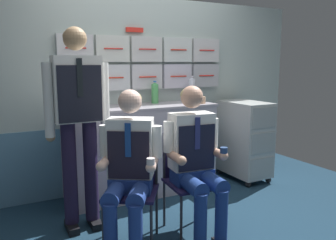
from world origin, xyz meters
name	(u,v)px	position (x,y,z in m)	size (l,w,h in m)	color
ground	(209,232)	(0.00, 0.00, -0.02)	(4.80, 4.80, 0.04)	#173043
galley_bulkhead	(144,94)	(0.00, 1.37, 1.07)	(4.20, 0.14, 2.15)	#ABBCB6
galley_counter	(141,150)	(-0.16, 1.09, 0.49)	(1.65, 0.53, 0.97)	#ACA7B2
service_trolley	(245,138)	(1.15, 0.93, 0.51)	(0.40, 0.65, 0.96)	black
folding_chair_left	(133,178)	(-0.63, 0.19, 0.51)	(0.55, 0.55, 0.84)	#2D2D33
crew_member_left	(129,165)	(-0.71, 0.05, 0.67)	(0.59, 0.66, 1.23)	black
folding_chair_center	(187,170)	(-0.14, 0.16, 0.51)	(0.44, 0.44, 0.84)	#2D2D33
crew_member_center	(196,156)	(-0.15, 0.00, 0.68)	(0.49, 0.63, 1.25)	black
crew_member_standing	(78,111)	(-0.95, 0.57, 1.03)	(0.54, 0.27, 1.72)	black
sparkling_bottle_green	(155,93)	(0.07, 1.22, 1.09)	(0.08, 0.08, 0.25)	#4CA559
water_bottle_blue_cap	(192,89)	(0.55, 1.20, 1.11)	(0.08, 0.08, 0.30)	silver
coffee_cup_spare	(131,104)	(-0.33, 0.93, 1.02)	(0.07, 0.07, 0.08)	tan
paper_cup_blue	(74,105)	(-0.85, 1.16, 1.01)	(0.07, 0.07, 0.07)	navy
coffee_cup_white	(202,100)	(0.53, 0.94, 1.01)	(0.07, 0.07, 0.08)	tan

